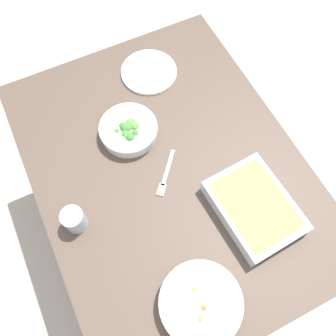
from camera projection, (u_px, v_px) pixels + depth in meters
The scene contains 9 objects.
ground_plane at pixel (168, 226), 1.92m from camera, with size 6.00×6.00×0.00m, color #B2A899.
dining_table at pixel (168, 178), 1.33m from camera, with size 1.20×0.90×0.74m.
stew_bowl at pixel (200, 303), 1.03m from camera, with size 0.24×0.24×0.06m.
broccoli_bowl at pixel (128, 130), 1.27m from camera, with size 0.21×0.21×0.07m.
baking_dish at pixel (254, 207), 1.15m from camera, with size 0.31×0.24×0.06m.
drink_cup at pixel (75, 220), 1.13m from camera, with size 0.07×0.07×0.08m.
side_plate at pixel (149, 72), 1.41m from camera, with size 0.22×0.22×0.01m, color white.
spoon_by_stew at pixel (187, 296), 1.06m from camera, with size 0.16×0.11×0.01m.
fork_on_table at pixel (166, 176), 1.23m from camera, with size 0.15×0.13×0.01m.
Camera 1 is at (0.47, -0.23, 1.87)m, focal length 38.32 mm.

